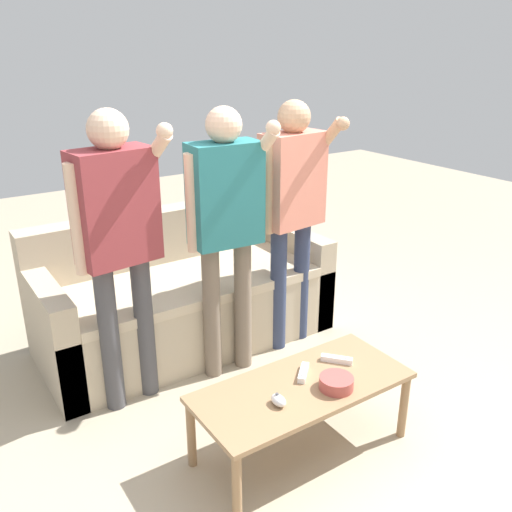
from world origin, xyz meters
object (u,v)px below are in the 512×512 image
object	(u,v)px
player_right	(292,198)
game_remote_nunchuk	(278,400)
snack_bowl	(336,383)
game_remote_wand_far	(303,373)
player_left	(118,229)
coffee_table	(302,393)
player_center	(226,215)
couch	(183,298)
game_remote_wand_near	(337,359)

from	to	relation	value
player_right	game_remote_nunchuk	bearing A→B (deg)	-129.41
snack_bowl	game_remote_wand_far	bearing A→B (deg)	110.14
player_left	player_right	world-z (taller)	player_left
coffee_table	player_center	distance (m)	1.08
game_remote_nunchuk	player_left	bearing A→B (deg)	110.37
couch	game_remote_nunchuk	distance (m)	1.42
coffee_table	game_remote_wand_far	distance (m)	0.10
game_remote_wand_far	coffee_table	bearing A→B (deg)	-130.50
player_right	game_remote_wand_far	distance (m)	1.18
couch	game_remote_nunchuk	xyz separation A→B (m)	(-0.21, -1.40, 0.10)
snack_bowl	player_center	distance (m)	1.12
couch	game_remote_wand_far	world-z (taller)	couch
coffee_table	game_remote_nunchuk	world-z (taller)	game_remote_nunchuk
snack_bowl	player_right	distance (m)	1.28
coffee_table	game_remote_nunchuk	xyz separation A→B (m)	(-0.19, -0.06, 0.07)
game_remote_wand_near	game_remote_wand_far	xyz separation A→B (m)	(-0.22, -0.00, 0.00)
game_remote_nunchuk	player_left	xyz separation A→B (m)	(-0.35, 0.94, 0.62)
coffee_table	player_left	size ratio (longest dim) A/B	0.66
player_right	snack_bowl	bearing A→B (deg)	-115.78
game_remote_wand_far	game_remote_wand_near	bearing A→B (deg)	0.31
snack_bowl	game_remote_wand_near	world-z (taller)	snack_bowl
player_center	game_remote_wand_far	distance (m)	0.99
player_right	game_remote_wand_near	size ratio (longest dim) A/B	11.00
coffee_table	couch	bearing A→B (deg)	88.98
player_right	game_remote_wand_near	world-z (taller)	player_right
coffee_table	player_right	bearing A→B (deg)	56.22
couch	snack_bowl	distance (m)	1.45
player_center	game_remote_wand_far	xyz separation A→B (m)	(-0.03, -0.77, -0.61)
coffee_table	player_left	distance (m)	1.24
game_remote_wand_near	game_remote_wand_far	distance (m)	0.22
player_right	couch	bearing A→B (deg)	143.24
couch	player_center	distance (m)	0.87
coffee_table	player_left	world-z (taller)	player_left
couch	coffee_table	distance (m)	1.34
coffee_table	player_center	size ratio (longest dim) A/B	0.67
snack_bowl	game_remote_wand_near	bearing A→B (deg)	47.90
player_left	player_center	bearing A→B (deg)	-3.85
game_remote_nunchuk	player_center	distance (m)	1.12
game_remote_nunchuk	player_center	size ratio (longest dim) A/B	0.05
coffee_table	game_remote_wand_far	size ratio (longest dim) A/B	7.93
player_center	snack_bowl	bearing A→B (deg)	-87.93
couch	player_left	xyz separation A→B (m)	(-0.56, -0.46, 0.72)
couch	game_remote_wand_near	size ratio (longest dim) A/B	13.03
player_left	game_remote_wand_near	distance (m)	1.31
player_right	player_center	bearing A→B (deg)	-172.60
game_remote_nunchuk	player_center	xyz separation A→B (m)	(0.27, 0.90, 0.60)
game_remote_wand_near	game_remote_nunchuk	bearing A→B (deg)	-164.80
coffee_table	player_right	distance (m)	1.28
snack_bowl	player_left	size ratio (longest dim) A/B	0.10
couch	player_right	size ratio (longest dim) A/B	1.18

